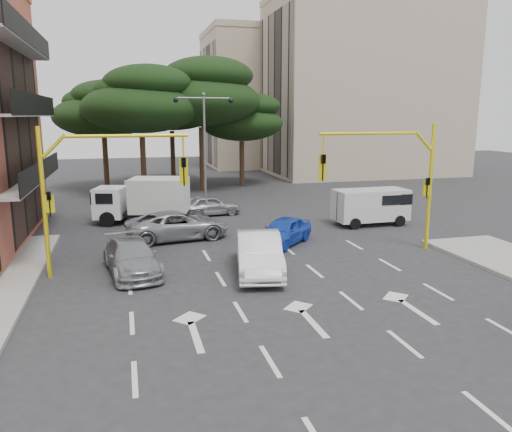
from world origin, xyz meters
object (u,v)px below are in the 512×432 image
Objects in this scene: street_lamp_center at (204,129)px; car_silver_cross_a at (178,225)px; car_silver_wagon at (132,257)px; signal_mast_left at (91,180)px; car_silver_cross_b at (210,205)px; signal_mast_right at (397,170)px; box_truck_b at (143,201)px; car_white_hatch at (259,253)px; car_blue_compact at (284,231)px; box_truck_a at (136,199)px; van_white at (370,207)px.

street_lamp_center is 1.45× the size of car_silver_cross_a.
car_silver_wagon is at bearing -110.60° from street_lamp_center.
signal_mast_left reaches higher than car_silver_cross_b.
signal_mast_right is 14.98m from box_truck_b.
car_silver_wagon is (-5.08, 1.30, -0.14)m from car_white_hatch.
street_lamp_center is at bearing -30.09° from box_truck_b.
car_silver_cross_b is at bearing 149.87° from car_blue_compact.
signal_mast_left is at bearing -115.91° from street_lamp_center.
box_truck_a is (-1.93, 7.00, 0.36)m from car_silver_cross_a.
signal_mast_left reaches higher than car_blue_compact.
car_blue_compact is 0.85× the size of car_silver_wagon.
car_white_hatch is at bearing -91.11° from street_lamp_center.
signal_mast_left is 1.33× the size of box_truck_a.
box_truck_b reaches higher than car_silver_wagon.
signal_mast_left is at bearing 160.40° from box_truck_a.
car_silver_cross_a reaches higher than car_silver_cross_b.
car_silver_wagon is at bearing 149.88° from car_silver_cross_b.
car_silver_wagon reaches higher than car_silver_cross_b.
car_white_hatch is 14.35m from box_truck_a.
car_silver_cross_b is at bearing -33.58° from car_silver_cross_a.
car_silver_cross_a is at bearing -87.72° from van_white.
box_truck_b is at bearing -135.00° from street_lamp_center.
car_blue_compact is (2.42, 4.17, -0.14)m from car_white_hatch.
box_truck_b is at bearing -107.46° from van_white.
car_blue_compact is 5.60m from car_silver_cross_a.
signal_mast_right is at bearing -7.08° from car_silver_wagon.
signal_mast_left is 1.08× the size of box_truck_b.
car_blue_compact is at bearing 71.14° from car_white_hatch.
car_silver_cross_b is (5.18, 11.18, -0.03)m from car_silver_wagon.
car_silver_wagon is 12.32m from box_truck_a.
car_silver_cross_a is at bearing -145.80° from box_truck_b.
van_white is (13.88, 5.94, 0.40)m from car_silver_wagon.
car_blue_compact is at bearing -153.92° from box_truck_a.
box_truck_b is at bearing 10.60° from car_silver_cross_a.
van_white reaches higher than car_silver_wagon.
box_truck_b is (0.35, -2.50, 0.26)m from box_truck_a.
signal_mast_right is at bearing 0.00° from signal_mast_left.
box_truck_a is 2.54m from box_truck_b.
car_silver_cross_a is 4.81m from box_truck_b.
car_silver_cross_a is 0.96× the size of box_truck_b.
street_lamp_center is at bearing -135.44° from van_white.
car_blue_compact reaches higher than car_silver_cross_b.
signal_mast_right is at bearing -152.52° from car_silver_cross_b.
van_white is (8.70, -5.25, 0.42)m from car_silver_cross_b.
street_lamp_center is 7.55m from box_truck_b.
car_blue_compact is 0.93× the size of van_white.
signal_mast_right is at bearing -125.94° from car_silver_cross_a.
car_blue_compact is 0.75× the size of car_silver_cross_a.
van_white is at bearing -91.66° from box_truck_b.
street_lamp_center is 1.80× the size of van_white.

